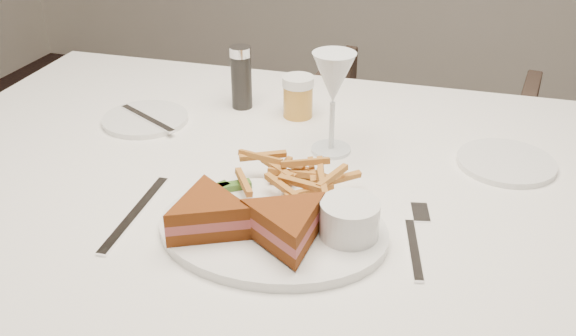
# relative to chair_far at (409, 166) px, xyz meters

# --- Properties ---
(chair_far) EXTENTS (0.69, 0.65, 0.65)m
(chair_far) POSITION_rel_chair_far_xyz_m (0.00, 0.00, 0.00)
(chair_far) COLOR #48362C
(chair_far) RESTS_ON ground
(table_setting) EXTENTS (0.81, 0.56, 0.18)m
(table_setting) POSITION_rel_chair_far_xyz_m (-0.08, -0.93, 0.46)
(table_setting) COLOR white
(table_setting) RESTS_ON table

